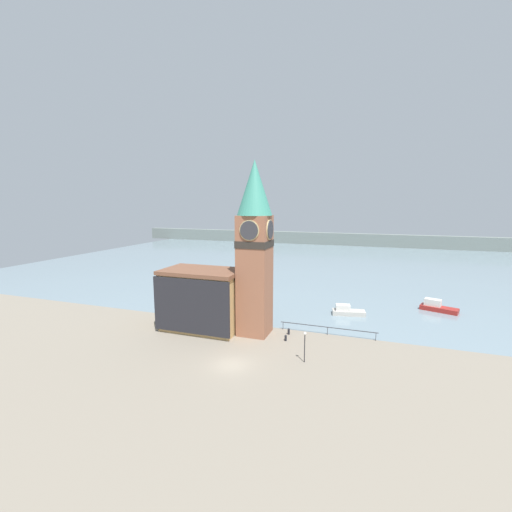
{
  "coord_description": "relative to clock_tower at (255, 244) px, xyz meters",
  "views": [
    {
      "loc": [
        13.82,
        -31.78,
        17.25
      ],
      "look_at": [
        0.35,
        7.1,
        10.86
      ],
      "focal_mm": 24.0,
      "sensor_mm": 36.0,
      "label": 1
    }
  ],
  "objects": [
    {
      "name": "pier_railing",
      "position": [
        9.29,
        2.54,
        -11.07
      ],
      "size": [
        12.68,
        0.08,
        1.09
      ],
      "color": "#333338",
      "rests_on": "ground_plane"
    },
    {
      "name": "mooring_bollard_far",
      "position": [
        4.41,
        1.03,
        -11.57
      ],
      "size": [
        0.32,
        0.32,
        0.85
      ],
      "color": "black",
      "rests_on": "ground_plane"
    },
    {
      "name": "water",
      "position": [
        0.65,
        62.79,
        -12.03
      ],
      "size": [
        160.0,
        120.0,
        0.0
      ],
      "color": "gray",
      "rests_on": "ground_plane"
    },
    {
      "name": "mooring_bollard_near",
      "position": [
        4.56,
        -1.18,
        -11.61
      ],
      "size": [
        0.3,
        0.3,
        0.78
      ],
      "color": "black",
      "rests_on": "ground_plane"
    },
    {
      "name": "lamp_post",
      "position": [
        7.94,
        -6.25,
        -9.57
      ],
      "size": [
        0.32,
        0.32,
        3.46
      ],
      "color": "black",
      "rests_on": "ground_plane"
    },
    {
      "name": "boat_near",
      "position": [
        11.09,
        11.95,
        -11.46
      ],
      "size": [
        5.23,
        2.76,
        1.58
      ],
      "rotation": [
        0.0,
        0.0,
        0.17
      ],
      "color": "#B7B2A8",
      "rests_on": "water"
    },
    {
      "name": "boat_far",
      "position": [
        24.68,
        18.67,
        -11.37
      ],
      "size": [
        5.82,
        3.7,
        1.84
      ],
      "rotation": [
        0.0,
        0.0,
        -0.35
      ],
      "color": "maroon",
      "rests_on": "water"
    },
    {
      "name": "ground_plane",
      "position": [
        0.65,
        -9.46,
        -12.03
      ],
      "size": [
        160.0,
        160.0,
        0.0
      ],
      "primitive_type": "plane",
      "color": "gray"
    },
    {
      "name": "far_shoreline",
      "position": [
        0.65,
        102.79,
        -9.53
      ],
      "size": [
        180.0,
        3.0,
        5.0
      ],
      "color": "slate",
      "rests_on": "water"
    },
    {
      "name": "pier_building",
      "position": [
        -7.4,
        -0.74,
        -7.85
      ],
      "size": [
        10.87,
        6.7,
        8.32
      ],
      "color": "tan",
      "rests_on": "ground_plane"
    },
    {
      "name": "clock_tower",
      "position": [
        0.0,
        0.0,
        0.0
      ],
      "size": [
        4.5,
        4.5,
        22.62
      ],
      "color": "#935B42",
      "rests_on": "ground_plane"
    }
  ]
}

